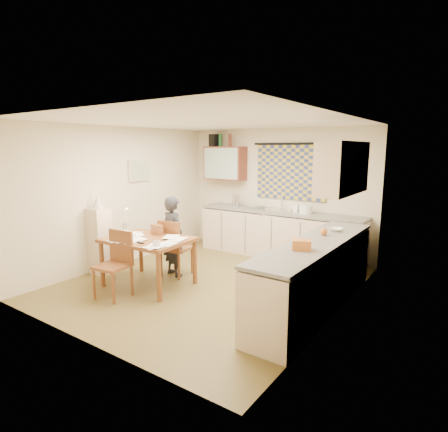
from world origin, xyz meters
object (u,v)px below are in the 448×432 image
Objects in this scene: stove at (285,298)px; chair_far at (176,258)px; dining_table at (149,261)px; counter_back at (278,234)px; person at (173,236)px; counter_right at (315,276)px; shelf_stand at (100,241)px.

stove is 0.95× the size of chair_far.
dining_table is 1.39× the size of chair_far.
person reaches higher than counter_back.
counter_back is at bearing -102.00° from person.
counter_back is 3.63× the size of stove.
stove is at bearing -9.86° from dining_table.
counter_right is at bearing 11.21° from dining_table.
shelf_stand is (-1.09, -0.65, -0.11)m from person.
person is (-0.04, -0.01, 0.37)m from chair_far.
shelf_stand is at bearing 176.59° from stove.
stove is 0.69× the size of dining_table.
counter_right is 2.23× the size of dining_table.
person reaches higher than chair_far.
person reaches higher than shelf_stand.
shelf_stand is at bearing -179.70° from dining_table.
shelf_stand reaches higher than chair_far.
stove is 3.55m from shelf_stand.
counter_back is 2.42m from counter_right.
chair_far is at bearing 30.17° from shelf_stand.
dining_table is (-2.45, 0.28, -0.07)m from stove.
counter_back is 3.46× the size of chair_far.
chair_far is (-2.41, -0.05, -0.16)m from counter_right.
chair_far is at bearing 160.27° from stove.
person is (-0.96, -1.96, 0.22)m from counter_back.
counter_right is at bearing -164.61° from person.
shelf_stand is (-2.05, -2.61, 0.11)m from counter_back.
counter_right is (1.49, -1.91, -0.00)m from counter_back.
counter_back is at bearing 117.88° from stove.
dining_table is (-2.45, -0.63, -0.07)m from counter_right.
counter_right is 2.42m from chair_far.
person reaches higher than stove.
person is at bearing 160.73° from stove.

